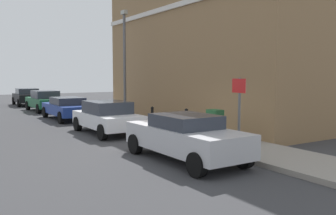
# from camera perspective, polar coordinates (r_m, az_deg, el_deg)

# --- Properties ---
(ground) EXTENTS (80.00, 80.00, 0.00)m
(ground) POSITION_cam_1_polar(r_m,az_deg,el_deg) (12.77, -0.37, -6.32)
(ground) COLOR #38383A
(sidewalk) EXTENTS (2.38, 30.00, 0.15)m
(sidewalk) POSITION_cam_1_polar(r_m,az_deg,el_deg) (18.90, -4.67, -2.37)
(sidewalk) COLOR gray
(sidewalk) RESTS_ON ground
(corner_building) EXTENTS (6.21, 13.99, 8.39)m
(corner_building) POSITION_cam_1_polar(r_m,az_deg,el_deg) (20.30, 7.47, 9.78)
(corner_building) COLOR olive
(corner_building) RESTS_ON ground
(car_silver) EXTENTS (1.91, 4.38, 1.38)m
(car_silver) POSITION_cam_1_polar(r_m,az_deg,el_deg) (10.80, 2.70, -4.52)
(car_silver) COLOR #B7B7BC
(car_silver) RESTS_ON ground
(car_white) EXTENTS (1.96, 4.03, 1.40)m
(car_white) POSITION_cam_1_polar(r_m,az_deg,el_deg) (15.95, -9.45, -1.42)
(car_white) COLOR silver
(car_white) RESTS_ON ground
(car_blue) EXTENTS (1.87, 4.45, 1.27)m
(car_blue) POSITION_cam_1_polar(r_m,az_deg,el_deg) (21.46, -15.53, -0.01)
(car_blue) COLOR navy
(car_blue) RESTS_ON ground
(car_green) EXTENTS (1.92, 4.27, 1.44)m
(car_green) POSITION_cam_1_polar(r_m,az_deg,el_deg) (26.89, -18.72, 1.04)
(car_green) COLOR #195933
(car_green) RESTS_ON ground
(car_black) EXTENTS (1.99, 4.13, 1.42)m
(car_black) POSITION_cam_1_polar(r_m,az_deg,el_deg) (32.50, -21.20, 1.62)
(car_black) COLOR black
(car_black) RESTS_ON ground
(utility_cabinet) EXTENTS (0.46, 0.61, 1.15)m
(utility_cabinet) POSITION_cam_1_polar(r_m,az_deg,el_deg) (13.17, 7.33, -3.01)
(utility_cabinet) COLOR #1E4C28
(utility_cabinet) RESTS_ON sidewalk
(bollard_near_cabinet) EXTENTS (0.14, 0.14, 1.04)m
(bollard_near_cabinet) POSITION_cam_1_polar(r_m,az_deg,el_deg) (14.76, 2.88, -2.00)
(bollard_near_cabinet) COLOR black
(bollard_near_cabinet) RESTS_ON sidewalk
(bollard_far_kerb) EXTENTS (0.14, 0.14, 1.04)m
(bollard_far_kerb) POSITION_cam_1_polar(r_m,az_deg,el_deg) (15.62, -2.47, -1.61)
(bollard_far_kerb) COLOR black
(bollard_far_kerb) RESTS_ON sidewalk
(street_sign) EXTENTS (0.08, 0.60, 2.30)m
(street_sign) POSITION_cam_1_polar(r_m,az_deg,el_deg) (11.54, 11.07, 0.68)
(street_sign) COLOR #59595B
(street_sign) RESTS_ON sidewalk
(lamppost) EXTENTS (0.20, 0.44, 5.72)m
(lamppost) POSITION_cam_1_polar(r_m,az_deg,el_deg) (19.39, -6.81, 7.36)
(lamppost) COLOR #59595B
(lamppost) RESTS_ON sidewalk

